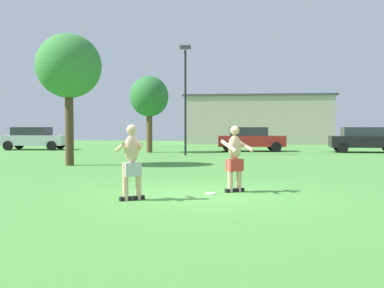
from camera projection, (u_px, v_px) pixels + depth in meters
ground_plane at (207, 195)px, 10.71m from camera, size 80.00×80.00×0.00m
player_with_cap at (235, 156)px, 11.12m from camera, size 0.84×0.74×1.65m
player_in_gray at (132, 160)px, 9.90m from camera, size 0.70×0.82×1.67m
frisbee at (211, 193)px, 10.84m from camera, size 0.25×0.25×0.03m
car_silver_near_post at (34, 138)px, 31.41m from camera, size 4.42×2.29×1.58m
car_black_mid_lot at (365, 139)px, 28.18m from camera, size 4.39×2.22×1.58m
car_red_far_end at (250, 139)px, 29.45m from camera, size 4.45×2.34×1.58m
lamp_post at (185, 89)px, 25.19m from camera, size 0.60×0.24×6.14m
outbuilding_behind_lot at (258, 120)px, 43.05m from camera, size 13.87×5.67×4.56m
tree_right_field at (149, 97)px, 28.04m from camera, size 2.39×2.39×4.75m
tree_behind_players at (69, 67)px, 18.64m from camera, size 2.68×2.68×5.45m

